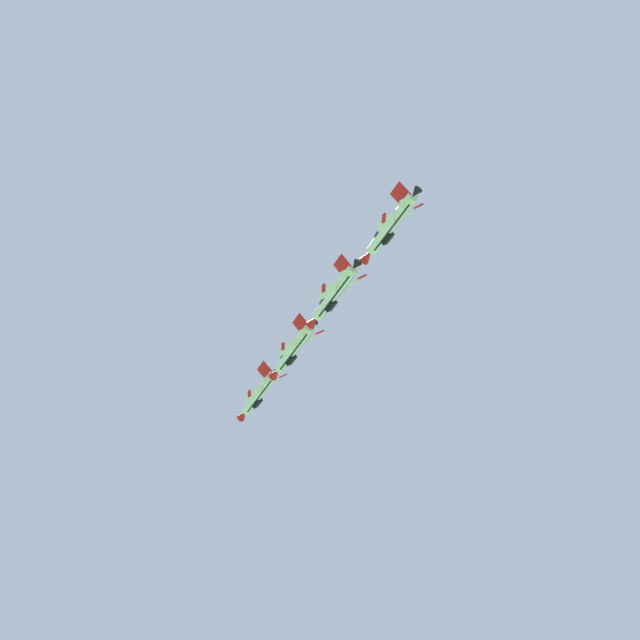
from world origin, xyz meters
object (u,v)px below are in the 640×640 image
object	(u,v)px
fighter_jet_lead	(259,394)
fighter_jet_left_outer	(390,226)
fighter_jet_right_wing	(334,294)
fighter_jet_left_wing	(293,350)

from	to	relation	value
fighter_jet_lead	fighter_jet_left_outer	world-z (taller)	fighter_jet_lead
fighter_jet_lead	fighter_jet_right_wing	xyz separation A→B (m)	(19.40, -23.60, -2.28)
fighter_jet_right_wing	fighter_jet_left_wing	bearing A→B (deg)	87.88
fighter_jet_left_wing	fighter_jet_right_wing	world-z (taller)	fighter_jet_left_wing
fighter_jet_lead	fighter_jet_right_wing	distance (m)	30.63
fighter_jet_lead	fighter_jet_left_wing	xyz separation A→B (m)	(9.57, -11.62, -1.46)
fighter_jet_right_wing	fighter_jet_left_outer	xyz separation A→B (m)	(11.30, -10.77, 1.35)
fighter_jet_lead	fighter_jet_left_wing	size ratio (longest dim) A/B	1.00
fighter_jet_left_outer	fighter_jet_lead	bearing A→B (deg)	90.29
fighter_jet_left_wing	fighter_jet_left_outer	xyz separation A→B (m)	(21.13, -22.75, 0.53)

